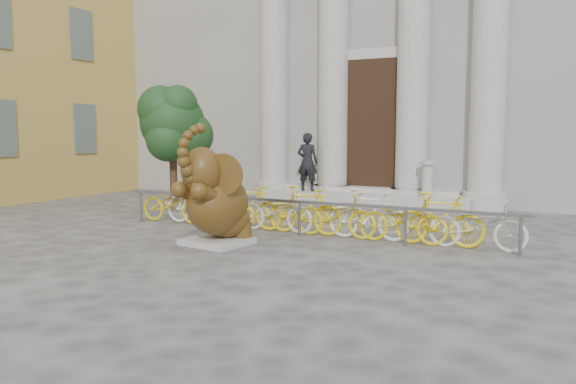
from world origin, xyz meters
The scene contains 8 objects.
ground centered at (0.00, 0.00, 0.00)m, with size 80.00×80.00×0.00m, color #474442.
classical_building centered at (0.00, 14.93, 5.98)m, with size 22.00×10.70×12.00m.
entrance_steps centered at (0.00, 9.40, 0.18)m, with size 6.00×1.20×0.36m, color #A8A59E.
elephant_statue centered at (-0.65, 2.70, 0.82)m, with size 1.49×1.73×2.24m.
bike_rack centered at (0.39, 4.43, 0.50)m, with size 8.69×0.53×1.00m.
tree centered at (-4.06, 5.82, 2.30)m, with size 1.90×1.73×3.29m.
pedestrian centered at (-1.69, 9.05, 1.22)m, with size 0.63×0.41×1.72m, color black.
balustrade_post centered at (1.82, 9.10, 0.81)m, with size 0.40×0.40×0.98m.
Camera 1 is at (5.23, -5.93, 2.11)m, focal length 35.00 mm.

